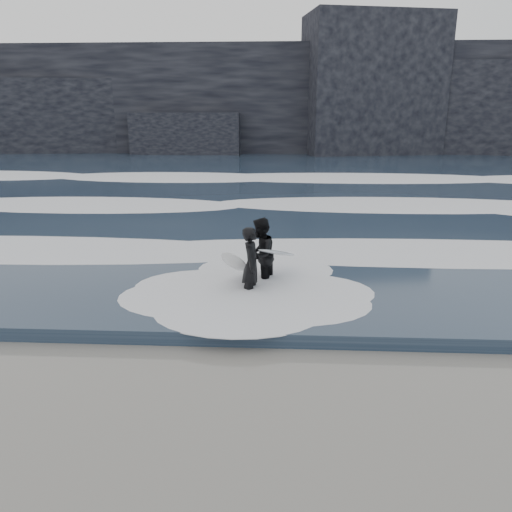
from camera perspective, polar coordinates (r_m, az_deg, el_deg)
The scene contains 8 objects.
ground at distance 7.13m, azimuth -6.06°, elevation -21.39°, with size 120.00×120.00×0.00m, color olive.
sea at distance 34.82m, azimuth 1.43°, elevation 9.56°, with size 90.00×52.00×0.30m, color #243347.
headland at distance 51.56m, azimuth 2.06°, elevation 17.22°, with size 70.00×9.00×10.00m, color black.
foam_near at distance 15.11m, azimuth -0.82°, elevation 1.28°, with size 60.00×3.20×0.20m, color white.
foam_mid at distance 21.93m, azimuth 0.42°, elevation 6.14°, with size 60.00×4.00×0.24m, color white.
foam_far at distance 30.81m, azimuth 1.21°, elevation 9.21°, with size 60.00×4.80×0.30m, color white.
surfer_left at distance 11.57m, azimuth -0.83°, elevation -0.96°, with size 0.99×1.72×1.78m.
surfer_right at distance 12.20m, azimuth 0.65°, elevation 0.13°, with size 1.49×1.91×1.85m.
Camera 1 is at (1.00, -5.55, 4.37)m, focal length 35.00 mm.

